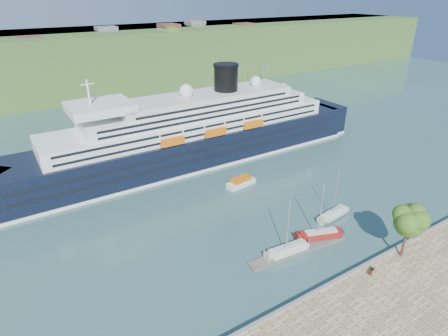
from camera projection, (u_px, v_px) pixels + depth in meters
ground at (338, 284)px, 55.94m from camera, size 400.00×400.00×0.00m
far_hillside at (84, 61)px, 161.27m from camera, size 400.00×50.00×24.00m
quay_coping at (340, 278)px, 55.29m from camera, size 220.00×0.50×0.30m
cruise_ship at (187, 118)px, 90.41m from camera, size 105.01×15.51×23.57m
park_bench at (372, 270)px, 56.42m from camera, size 1.71×1.20×1.01m
promenade_tree at (408, 229)px, 58.14m from camera, size 6.13×6.13×10.16m
floating_pontoon at (298, 250)px, 62.76m from camera, size 18.90×3.87×0.42m
sailboat_white_near at (290, 229)px, 59.98m from camera, size 7.85×2.77×9.95m
sailboat_red at (324, 214)px, 63.59m from camera, size 8.45×4.93×10.54m
sailboat_white_far at (337, 196)px, 70.03m from camera, size 7.52×2.91×9.47m
tender_launch at (241, 181)px, 83.58m from camera, size 7.33×3.33×1.96m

